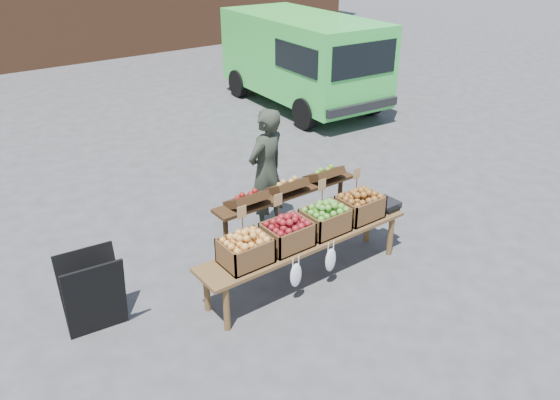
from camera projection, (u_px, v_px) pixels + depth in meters
ground at (323, 297)px, 6.12m from camera, size 80.00×80.00×0.00m
delivery_van at (302, 62)px, 12.14m from camera, size 2.33×4.55×1.98m
vendor at (266, 172)px, 7.12m from camera, size 0.70×0.55×1.71m
chalkboard_sign at (93, 294)px, 5.44m from camera, size 0.62×0.39×0.89m
back_table at (287, 211)px, 6.85m from camera, size 2.10×0.44×1.04m
display_bench at (306, 259)px, 6.30m from camera, size 2.70×0.56×0.57m
crate_golden_apples at (245, 251)px, 5.66m from camera, size 0.50×0.40×0.28m
crate_russet_pears at (287, 235)px, 5.96m from camera, size 0.50×0.40×0.28m
crate_red_apples at (325, 220)px, 6.25m from camera, size 0.50×0.40×0.28m
crate_green_apples at (360, 207)px, 6.54m from camera, size 0.50×0.40×0.28m
weighing_scale at (384, 204)px, 6.82m from camera, size 0.34×0.30×0.08m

